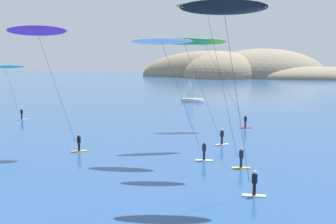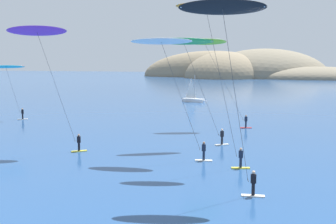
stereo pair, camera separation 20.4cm
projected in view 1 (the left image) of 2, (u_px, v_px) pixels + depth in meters
The scene contains 9 objects.
headland_island at pixel (244, 77), 224.18m from camera, with size 125.21×62.15×30.47m.
sailboat_near at pixel (194, 99), 89.64m from camera, with size 5.95×2.52×5.70m.
kitesurfer_green at pixel (187, 50), 42.02m from camera, with size 7.40×4.39×11.05m.
kitesurfer_black at pixel (226, 22), 26.03m from camera, with size 5.66×2.41×12.50m.
kitesurfer_purple at pixel (40, 40), 38.97m from camera, with size 6.72×3.80×12.00m.
kitesurfer_orange at pixel (210, 23), 33.07m from camera, with size 6.09×2.22×13.31m.
kitesurfer_white at pixel (165, 50), 36.31m from camera, with size 7.30×2.04×10.73m.
kitesurfer_cyan at pixel (6, 71), 61.36m from camera, with size 5.12×4.07×8.15m.
kitesurfer_lime at pixel (207, 48), 53.44m from camera, with size 8.93×3.96×11.57m.
Camera 1 is at (20.60, -17.45, 8.72)m, focal length 45.00 mm.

